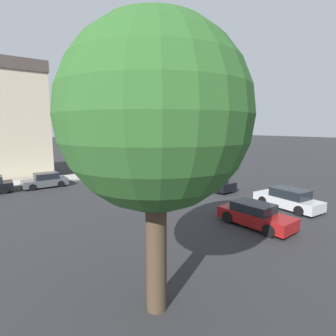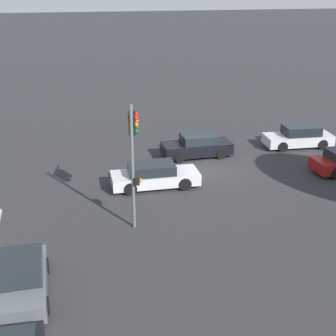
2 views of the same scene
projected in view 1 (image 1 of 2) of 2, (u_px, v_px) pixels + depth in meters
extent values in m
plane|color=#28282B|center=(196.00, 193.00, 23.17)|extent=(300.00, 300.00, 0.00)
cube|color=beige|center=(15.00, 126.00, 30.46)|extent=(6.86, 6.59, 11.64)
cube|color=#473D38|center=(9.00, 69.00, 29.47)|extent=(7.13, 6.85, 1.26)
cylinder|color=#423323|center=(156.00, 249.00, 8.07)|extent=(0.65, 0.65, 3.98)
sphere|color=#285623|center=(155.00, 116.00, 7.45)|extent=(5.49, 5.49, 5.49)
cylinder|color=#515456|center=(103.00, 159.00, 23.41)|extent=(0.14, 0.14, 5.77)
cylinder|color=#515456|center=(112.00, 132.00, 23.41)|extent=(0.40, 1.75, 0.10)
cube|color=black|center=(109.00, 139.00, 23.37)|extent=(0.35, 0.35, 0.90)
sphere|color=red|center=(109.00, 135.00, 23.16)|extent=(0.20, 0.20, 0.20)
sphere|color=#99660F|center=(109.00, 139.00, 23.20)|extent=(0.20, 0.20, 0.20)
sphere|color=#0F511E|center=(109.00, 142.00, 23.25)|extent=(0.20, 0.20, 0.20)
cube|color=black|center=(115.00, 139.00, 23.62)|extent=(0.35, 0.35, 0.90)
sphere|color=red|center=(115.00, 135.00, 23.41)|extent=(0.20, 0.20, 0.20)
sphere|color=#99660F|center=(116.00, 139.00, 23.45)|extent=(0.20, 0.20, 0.20)
sphere|color=#0F511E|center=(116.00, 142.00, 23.50)|extent=(0.20, 0.20, 0.20)
cube|color=black|center=(103.00, 166.00, 23.33)|extent=(0.28, 0.38, 0.35)
sphere|color=orange|center=(104.00, 166.00, 23.20)|extent=(0.18, 0.18, 0.18)
cube|color=#B7B7BC|center=(287.00, 201.00, 18.61)|extent=(4.64, 1.99, 0.66)
cube|color=black|center=(290.00, 193.00, 18.36)|extent=(2.45, 1.67, 0.62)
cylinder|color=black|center=(263.00, 201.00, 19.38)|extent=(0.69, 0.26, 0.68)
cylinder|color=black|center=(277.00, 198.00, 20.25)|extent=(0.69, 0.26, 0.68)
cylinder|color=black|center=(299.00, 211.00, 17.03)|extent=(0.69, 0.26, 0.68)
cylinder|color=black|center=(313.00, 207.00, 17.90)|extent=(0.69, 0.26, 0.68)
cube|color=#B7B7BC|center=(154.00, 183.00, 24.75)|extent=(4.78, 1.81, 0.62)
cube|color=black|center=(153.00, 177.00, 24.81)|extent=(2.49, 1.57, 0.53)
cylinder|color=black|center=(170.00, 186.00, 24.04)|extent=(0.70, 0.23, 0.70)
cylinder|color=black|center=(155.00, 189.00, 23.11)|extent=(0.70, 0.23, 0.70)
cylinder|color=black|center=(153.00, 181.00, 26.43)|extent=(0.70, 0.23, 0.70)
cylinder|color=black|center=(139.00, 183.00, 25.50)|extent=(0.70, 0.23, 0.70)
cube|color=maroon|center=(255.00, 217.00, 15.23)|extent=(4.43, 1.98, 0.67)
cube|color=black|center=(253.00, 207.00, 15.27)|extent=(2.34, 1.65, 0.51)
cylinder|color=black|center=(285.00, 224.00, 14.71)|extent=(0.73, 0.26, 0.72)
cylinder|color=black|center=(269.00, 231.00, 13.71)|extent=(0.73, 0.26, 0.72)
cylinder|color=black|center=(244.00, 212.00, 16.79)|extent=(0.73, 0.26, 0.72)
cylinder|color=black|center=(228.00, 217.00, 15.79)|extent=(0.73, 0.26, 0.72)
cube|color=black|center=(212.00, 184.00, 24.25)|extent=(4.45, 1.91, 0.74)
cube|color=black|center=(213.00, 177.00, 24.01)|extent=(2.33, 1.64, 0.53)
cylinder|color=black|center=(195.00, 185.00, 24.86)|extent=(0.66, 0.24, 0.65)
cylinder|color=black|center=(207.00, 183.00, 25.86)|extent=(0.66, 0.24, 0.65)
cylinder|color=black|center=(216.00, 190.00, 22.71)|extent=(0.66, 0.24, 0.65)
cylinder|color=black|center=(229.00, 188.00, 23.71)|extent=(0.66, 0.24, 0.65)
cube|color=#4C5156|center=(45.00, 182.00, 25.22)|extent=(1.81, 4.01, 0.63)
cube|color=black|center=(46.00, 176.00, 25.22)|extent=(1.56, 2.10, 0.58)
cylinder|color=black|center=(33.00, 187.00, 23.88)|extent=(0.23, 0.61, 0.61)
cylinder|color=black|center=(29.00, 184.00, 25.17)|extent=(0.23, 0.61, 0.61)
cylinder|color=black|center=(61.00, 184.00, 25.33)|extent=(0.23, 0.61, 0.61)
cylinder|color=black|center=(57.00, 181.00, 26.62)|extent=(0.23, 0.61, 0.61)
cylinder|color=black|center=(4.00, 190.00, 22.67)|extent=(0.24, 0.64, 0.63)
cylinder|color=black|center=(4.00, 187.00, 24.09)|extent=(0.24, 0.64, 0.63)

